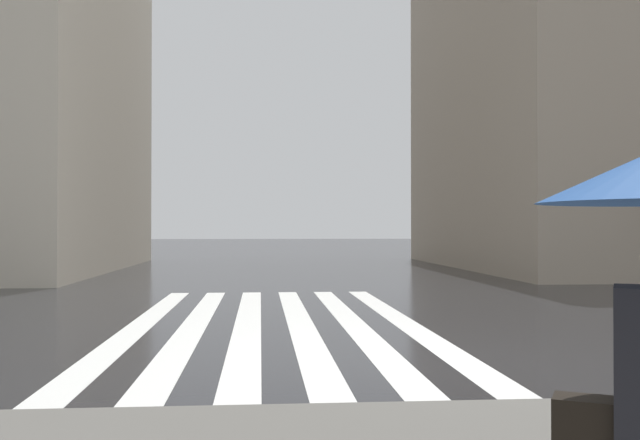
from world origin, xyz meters
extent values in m
plane|color=black|center=(0.00, 0.00, 0.00)|extent=(220.00, 220.00, 0.00)
cube|color=silver|center=(4.00, -0.26, 0.00)|extent=(13.00, 0.50, 0.01)
cube|color=silver|center=(4.00, 0.74, 0.00)|extent=(13.00, 0.50, 0.01)
cube|color=silver|center=(4.00, 1.74, 0.00)|extent=(13.00, 0.50, 0.01)
cube|color=silver|center=(4.00, 2.74, 0.00)|extent=(13.00, 0.50, 0.01)
cube|color=silver|center=(4.00, 3.74, 0.00)|extent=(13.00, 0.50, 0.01)
cube|color=silver|center=(4.00, 4.74, 0.00)|extent=(13.00, 0.50, 0.01)
cube|color=black|center=(-7.22, 1.25, 1.06)|extent=(0.27, 0.32, 0.24)
camera|label=1|loc=(-9.85, 2.51, 1.83)|focal=40.27mm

